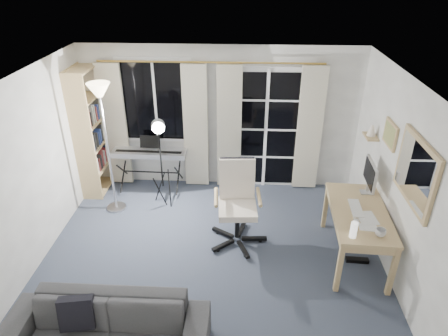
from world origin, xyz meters
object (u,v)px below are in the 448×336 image
(mug, at_px, (381,232))
(torchiere_lamp, at_px, (102,111))
(bookshelf, at_px, (91,133))
(desk, at_px, (359,217))
(monitor, at_px, (370,175))
(office_chair, at_px, (237,195))
(studio_light, at_px, (159,137))
(keyboard_piano, at_px, (149,154))
(sofa, at_px, (103,327))

(mug, bearing_deg, torchiere_lamp, 157.70)
(bookshelf, distance_m, desk, 4.36)
(monitor, relative_size, mug, 4.40)
(bookshelf, xyz_separation_m, desk, (4.01, -1.68, -0.36))
(torchiere_lamp, xyz_separation_m, desk, (3.50, -0.98, -1.00))
(office_chair, distance_m, monitor, 1.79)
(studio_light, relative_size, monitor, 2.84)
(bookshelf, height_order, keyboard_piano, bookshelf)
(studio_light, height_order, office_chair, studio_light)
(mug, bearing_deg, keyboard_piano, 146.27)
(mug, bearing_deg, monitor, 84.20)
(bookshelf, bearing_deg, mug, -27.96)
(bookshelf, xyz_separation_m, studio_light, (1.26, -0.58, 0.21))
(torchiere_lamp, relative_size, studio_light, 1.36)
(desk, distance_m, monitor, 0.61)
(keyboard_piano, bearing_deg, torchiere_lamp, -124.48)
(bookshelf, height_order, studio_light, bookshelf)
(studio_light, bearing_deg, sofa, -105.24)
(bookshelf, height_order, office_chair, bookshelf)
(mug, bearing_deg, studio_light, 150.59)
(studio_light, bearing_deg, bookshelf, 141.44)
(torchiere_lamp, bearing_deg, studio_light, 9.65)
(desk, xyz_separation_m, monitor, (0.20, 0.45, 0.37))
(keyboard_piano, height_order, mug, keyboard_piano)
(mug, xyz_separation_m, sofa, (-2.91, -1.15, -0.40))
(monitor, bearing_deg, bookshelf, 166.43)
(bookshelf, bearing_deg, desk, -22.75)
(office_chair, bearing_deg, torchiere_lamp, 158.80)
(office_chair, bearing_deg, keyboard_piano, 136.53)
(monitor, height_order, sofa, monitor)
(desk, distance_m, mug, 0.53)
(monitor, bearing_deg, sofa, -142.34)
(bookshelf, bearing_deg, keyboard_piano, -4.94)
(desk, xyz_separation_m, mug, (0.10, -0.50, 0.15))
(torchiere_lamp, xyz_separation_m, keyboard_piano, (0.45, 0.62, -0.97))
(torchiere_lamp, bearing_deg, sofa, -75.33)
(monitor, height_order, mug, monitor)
(keyboard_piano, distance_m, office_chair, 1.93)
(office_chair, xyz_separation_m, sofa, (-1.25, -2.02, -0.30))
(studio_light, xyz_separation_m, desk, (2.74, -1.10, -0.57))
(studio_light, bearing_deg, keyboard_piano, 107.34)
(keyboard_piano, xyz_separation_m, office_chair, (1.49, -1.23, 0.02))
(desk, bearing_deg, bookshelf, 159.99)
(keyboard_piano, height_order, desk, keyboard_piano)
(torchiere_lamp, distance_m, studio_light, 0.88)
(studio_light, height_order, monitor, studio_light)
(bookshelf, xyz_separation_m, sofa, (1.20, -3.33, -0.60))
(torchiere_lamp, height_order, monitor, torchiere_lamp)
(desk, xyz_separation_m, sofa, (-2.81, -1.65, -0.25))
(office_chair, relative_size, monitor, 2.22)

